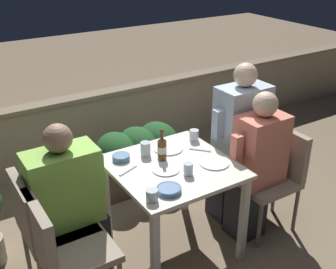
{
  "coord_description": "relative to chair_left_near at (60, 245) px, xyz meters",
  "views": [
    {
      "loc": [
        -1.44,
        -2.22,
        2.26
      ],
      "look_at": [
        0.0,
        0.06,
        0.97
      ],
      "focal_mm": 45.0,
      "sensor_mm": 36.0,
      "label": 1
    }
  ],
  "objects": [
    {
      "name": "ground_plane",
      "position": [
        0.91,
        0.13,
        -0.53
      ],
      "size": [
        16.0,
        16.0,
        0.0
      ],
      "primitive_type": "plane",
      "color": "#847056"
    },
    {
      "name": "parapet_wall",
      "position": [
        0.91,
        1.86,
        -0.15
      ],
      "size": [
        9.0,
        0.18,
        0.75
      ],
      "color": "gray",
      "rests_on": "ground_plane"
    },
    {
      "name": "dining_table",
      "position": [
        0.91,
        0.13,
        0.12
      ],
      "size": [
        0.85,
        0.86,
        0.75
      ],
      "color": "silver",
      "rests_on": "ground_plane"
    },
    {
      "name": "planter_hedge",
      "position": [
        1.14,
        1.1,
        -0.19
      ],
      "size": [
        0.82,
        0.47,
        0.61
      ],
      "color": "brown",
      "rests_on": "ground_plane"
    },
    {
      "name": "chair_left_near",
      "position": [
        0.0,
        0.0,
        0.0
      ],
      "size": [
        0.47,
        0.46,
        0.86
      ],
      "color": "gray",
      "rests_on": "ground_plane"
    },
    {
      "name": "chair_left_far",
      "position": [
        -0.02,
        0.3,
        0.0
      ],
      "size": [
        0.47,
        0.46,
        0.86
      ],
      "color": "gray",
      "rests_on": "ground_plane"
    },
    {
      "name": "person_green_blouse",
      "position": [
        0.19,
        0.3,
        0.07
      ],
      "size": [
        0.52,
        0.26,
        1.2
      ],
      "color": "#282833",
      "rests_on": "ground_plane"
    },
    {
      "name": "chair_right_near",
      "position": [
        1.79,
        -0.02,
        0.0
      ],
      "size": [
        0.47,
        0.46,
        0.86
      ],
      "color": "gray",
      "rests_on": "ground_plane"
    },
    {
      "name": "person_coral_top",
      "position": [
        1.58,
        -0.02,
        0.09
      ],
      "size": [
        0.47,
        0.26,
        1.22
      ],
      "color": "#282833",
      "rests_on": "ground_plane"
    },
    {
      "name": "chair_right_far",
      "position": [
        1.84,
        0.27,
        0.0
      ],
      "size": [
        0.47,
        0.46,
        0.86
      ],
      "color": "gray",
      "rests_on": "ground_plane"
    },
    {
      "name": "person_blue_shirt",
      "position": [
        1.64,
        0.27,
        0.16
      ],
      "size": [
        0.5,
        0.26,
        1.36
      ],
      "color": "#282833",
      "rests_on": "ground_plane"
    },
    {
      "name": "beer_bottle",
      "position": [
        0.89,
        0.25,
        0.32
      ],
      "size": [
        0.07,
        0.07,
        0.25
      ],
      "color": "brown",
      "rests_on": "dining_table"
    },
    {
      "name": "plate_0",
      "position": [
        1.01,
        0.36,
        0.23
      ],
      "size": [
        0.23,
        0.23,
        0.01
      ],
      "color": "silver",
      "rests_on": "dining_table"
    },
    {
      "name": "plate_1",
      "position": [
        1.18,
        -0.0,
        0.23
      ],
      "size": [
        0.22,
        0.22,
        0.01
      ],
      "color": "white",
      "rests_on": "dining_table"
    },
    {
      "name": "plate_2",
      "position": [
        0.83,
        0.11,
        0.23
      ],
      "size": [
        0.2,
        0.2,
        0.01
      ],
      "color": "white",
      "rests_on": "dining_table"
    },
    {
      "name": "bowl_0",
      "position": [
        0.7,
        -0.14,
        0.24
      ],
      "size": [
        0.16,
        0.16,
        0.04
      ],
      "color": "#4C709E",
      "rests_on": "dining_table"
    },
    {
      "name": "bowl_1",
      "position": [
        0.63,
        0.4,
        0.25
      ],
      "size": [
        0.13,
        0.13,
        0.04
      ],
      "color": "#4C709E",
      "rests_on": "dining_table"
    },
    {
      "name": "glass_cup_0",
      "position": [
        0.56,
        -0.17,
        0.26
      ],
      "size": [
        0.08,
        0.08,
        0.08
      ],
      "color": "silver",
      "rests_on": "dining_table"
    },
    {
      "name": "glass_cup_1",
      "position": [
        0.93,
        -0.03,
        0.27
      ],
      "size": [
        0.07,
        0.07,
        0.09
      ],
      "color": "silver",
      "rests_on": "dining_table"
    },
    {
      "name": "glass_cup_2",
      "position": [
        1.27,
        0.38,
        0.27
      ],
      "size": [
        0.07,
        0.07,
        0.09
      ],
      "color": "silver",
      "rests_on": "dining_table"
    },
    {
      "name": "glass_cup_3",
      "position": [
        0.82,
        0.37,
        0.28
      ],
      "size": [
        0.08,
        0.08,
        0.11
      ],
      "color": "silver",
      "rests_on": "dining_table"
    },
    {
      "name": "fork_0",
      "position": [
        1.21,
        0.22,
        0.23
      ],
      "size": [
        0.13,
        0.14,
        0.01
      ],
      "color": "silver",
      "rests_on": "dining_table"
    },
    {
      "name": "fork_1",
      "position": [
        0.6,
        0.23,
        0.23
      ],
      "size": [
        0.17,
        0.08,
        0.01
      ],
      "color": "silver",
      "rests_on": "dining_table"
    }
  ]
}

